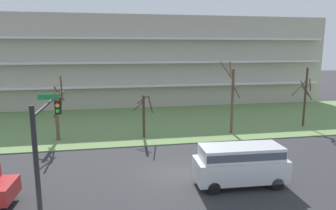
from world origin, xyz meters
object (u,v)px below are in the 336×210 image
object	(u,v)px
tree_far_left	(58,111)
tree_left	(144,115)
tree_center	(232,98)
tree_right	(305,96)
traffic_signal_mast	(47,141)
van_silver_center_left	(241,162)

from	to	relation	value
tree_far_left	tree_left	size ratio (longest dim) A/B	1.43
tree_center	tree_right	size ratio (longest dim) A/B	1.11
tree_left	traffic_signal_mast	size ratio (longest dim) A/B	0.67
tree_center	traffic_signal_mast	size ratio (longest dim) A/B	1.13
tree_far_left	tree_right	size ratio (longest dim) A/B	0.94
tree_right	tree_center	bearing A→B (deg)	-172.75
tree_center	van_silver_center_left	xyz separation A→B (m)	(-3.59, -10.30, -1.93)
tree_far_left	tree_center	size ratio (longest dim) A/B	0.84
tree_right	van_silver_center_left	bearing A→B (deg)	-135.82
tree_far_left	traffic_signal_mast	world-z (taller)	traffic_signal_mast
tree_far_left	traffic_signal_mast	xyz separation A→B (m)	(1.89, -13.64, 1.43)
van_silver_center_left	traffic_signal_mast	size ratio (longest dim) A/B	0.90
tree_left	tree_center	xyz separation A→B (m)	(8.04, -0.02, 1.21)
van_silver_center_left	traffic_signal_mast	distance (m)	10.49
tree_center	tree_far_left	bearing A→B (deg)	177.77
tree_left	traffic_signal_mast	bearing A→B (deg)	-112.16
tree_left	tree_right	bearing A→B (deg)	3.56
tree_right	van_silver_center_left	xyz separation A→B (m)	(-11.66, -11.33, -1.75)
tree_center	van_silver_center_left	bearing A→B (deg)	-109.22
tree_far_left	tree_center	world-z (taller)	tree_center
tree_far_left	tree_center	xyz separation A→B (m)	(15.26, -0.59, 0.72)
tree_center	traffic_signal_mast	distance (m)	18.69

